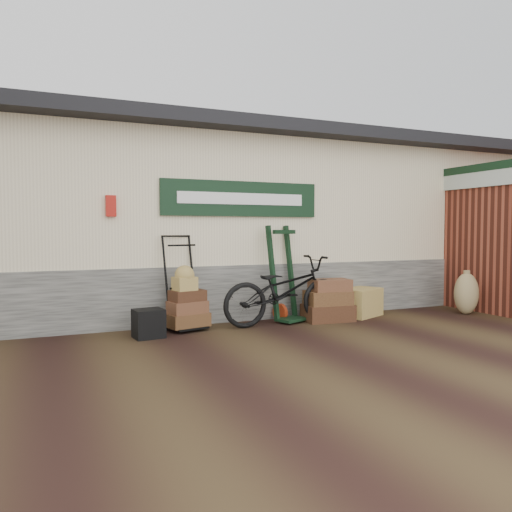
{
  "coord_description": "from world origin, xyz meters",
  "views": [
    {
      "loc": [
        -3.23,
        -6.36,
        1.46
      ],
      "look_at": [
        -0.09,
        0.9,
        1.05
      ],
      "focal_mm": 35.0,
      "sensor_mm": 36.0,
      "label": 1
    }
  ],
  "objects_px": {
    "green_barrow": "(284,274)",
    "bicycle": "(285,287)",
    "black_trunk": "(149,323)",
    "suitcase_stack": "(328,300)",
    "porter_trolley": "(182,281)",
    "wicker_hamper": "(361,302)"
  },
  "relations": [
    {
      "from": "green_barrow",
      "to": "wicker_hamper",
      "type": "xyz_separation_m",
      "value": [
        1.41,
        -0.09,
        -0.53
      ]
    },
    {
      "from": "porter_trolley",
      "to": "black_trunk",
      "type": "xyz_separation_m",
      "value": [
        -0.58,
        -0.4,
        -0.51
      ]
    },
    {
      "from": "green_barrow",
      "to": "bicycle",
      "type": "height_order",
      "value": "green_barrow"
    },
    {
      "from": "green_barrow",
      "to": "bicycle",
      "type": "distance_m",
      "value": 0.33
    },
    {
      "from": "porter_trolley",
      "to": "black_trunk",
      "type": "bearing_deg",
      "value": -158.22
    },
    {
      "from": "green_barrow",
      "to": "suitcase_stack",
      "type": "xyz_separation_m",
      "value": [
        0.66,
        -0.25,
        -0.42
      ]
    },
    {
      "from": "wicker_hamper",
      "to": "black_trunk",
      "type": "xyz_separation_m",
      "value": [
        -3.64,
        -0.27,
        -0.04
      ]
    },
    {
      "from": "suitcase_stack",
      "to": "black_trunk",
      "type": "bearing_deg",
      "value": -177.86
    },
    {
      "from": "bicycle",
      "to": "black_trunk",
      "type": "bearing_deg",
      "value": 92.33
    },
    {
      "from": "black_trunk",
      "to": "wicker_hamper",
      "type": "bearing_deg",
      "value": 4.28
    },
    {
      "from": "wicker_hamper",
      "to": "bicycle",
      "type": "relative_size",
      "value": 0.36
    },
    {
      "from": "green_barrow",
      "to": "black_trunk",
      "type": "xyz_separation_m",
      "value": [
        -2.23,
        -0.36,
        -0.57
      ]
    },
    {
      "from": "porter_trolley",
      "to": "wicker_hamper",
      "type": "bearing_deg",
      "value": -15.67
    },
    {
      "from": "suitcase_stack",
      "to": "black_trunk",
      "type": "height_order",
      "value": "suitcase_stack"
    },
    {
      "from": "suitcase_stack",
      "to": "bicycle",
      "type": "xyz_separation_m",
      "value": [
        -0.78,
        -0.0,
        0.25
      ]
    },
    {
      "from": "porter_trolley",
      "to": "black_trunk",
      "type": "distance_m",
      "value": 0.87
    },
    {
      "from": "suitcase_stack",
      "to": "wicker_hamper",
      "type": "height_order",
      "value": "suitcase_stack"
    },
    {
      "from": "wicker_hamper",
      "to": "porter_trolley",
      "type": "bearing_deg",
      "value": 177.54
    },
    {
      "from": "porter_trolley",
      "to": "wicker_hamper",
      "type": "relative_size",
      "value": 1.95
    },
    {
      "from": "black_trunk",
      "to": "suitcase_stack",
      "type": "bearing_deg",
      "value": 2.14
    },
    {
      "from": "wicker_hamper",
      "to": "black_trunk",
      "type": "distance_m",
      "value": 3.65
    },
    {
      "from": "wicker_hamper",
      "to": "bicycle",
      "type": "xyz_separation_m",
      "value": [
        -1.52,
        -0.16,
        0.35
      ]
    }
  ]
}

